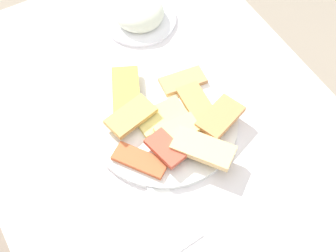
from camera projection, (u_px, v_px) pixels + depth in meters
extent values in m
plane|color=gray|center=(170.00, 252.00, 1.74)|extent=(6.00, 6.00, 0.00)
cube|color=white|center=(171.00, 143.00, 1.15)|extent=(1.18, 0.81, 0.02)
cylinder|color=#4A435A|center=(180.00, 47.00, 1.80)|extent=(0.04, 0.04, 0.70)
cylinder|color=white|center=(164.00, 122.00, 1.16)|extent=(0.34, 0.34, 0.01)
cube|color=gold|center=(126.00, 90.00, 1.18)|extent=(0.15, 0.11, 0.01)
cube|color=#EAD27B|center=(178.00, 131.00, 1.12)|extent=(0.06, 0.10, 0.01)
cube|color=#E3D875|center=(161.00, 117.00, 1.15)|extent=(0.07, 0.12, 0.01)
cube|color=tan|center=(198.00, 105.00, 1.17)|extent=(0.12, 0.07, 0.01)
cube|color=#D16035|center=(140.00, 160.00, 1.09)|extent=(0.13, 0.11, 0.01)
cube|color=tan|center=(183.00, 81.00, 1.21)|extent=(0.06, 0.11, 0.01)
cube|color=tan|center=(131.00, 116.00, 1.14)|extent=(0.08, 0.12, 0.01)
cube|color=#C25039|center=(166.00, 148.00, 1.09)|extent=(0.10, 0.07, 0.01)
cube|color=#F3CA82|center=(203.00, 148.00, 1.09)|extent=(0.14, 0.13, 0.01)
cube|color=tan|center=(220.00, 117.00, 1.13)|extent=(0.10, 0.12, 0.01)
cylinder|color=white|center=(140.00, 19.00, 1.35)|extent=(0.19, 0.19, 0.01)
ellipsoid|color=white|center=(139.00, 13.00, 1.33)|extent=(0.17, 0.16, 0.07)
cube|color=white|center=(153.00, 226.00, 1.02)|extent=(0.16, 0.16, 0.00)
cube|color=silver|center=(161.00, 221.00, 1.03)|extent=(0.19, 0.05, 0.00)
cube|color=silver|center=(145.00, 230.00, 1.02)|extent=(0.18, 0.05, 0.00)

